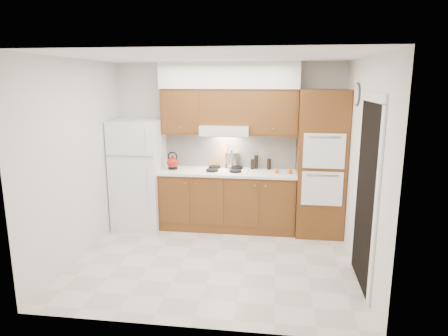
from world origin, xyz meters
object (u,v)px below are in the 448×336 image
(fridge, at_px, (139,174))
(oven_cabinet, at_px, (321,164))
(kettle, at_px, (173,163))
(stock_pot, at_px, (232,160))

(fridge, distance_m, oven_cabinet, 2.86)
(fridge, bearing_deg, kettle, 6.02)
(fridge, height_order, oven_cabinet, oven_cabinet)
(oven_cabinet, distance_m, kettle, 2.30)
(fridge, xyz_separation_m, oven_cabinet, (2.85, 0.03, 0.24))
(oven_cabinet, relative_size, kettle, 11.96)
(kettle, xyz_separation_m, stock_pot, (0.92, 0.21, 0.04))
(fridge, distance_m, kettle, 0.58)
(oven_cabinet, xyz_separation_m, stock_pot, (-1.38, 0.23, -0.02))
(kettle, bearing_deg, stock_pot, 22.32)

